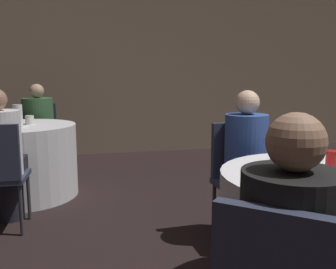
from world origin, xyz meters
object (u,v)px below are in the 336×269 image
at_px(person_blue_shirt, 250,170).
at_px(chair_far_north, 40,132).
at_px(person_white_shirt, 2,157).
at_px(table_near, 320,241).
at_px(bottle_far, 18,116).
at_px(soda_can_blue, 276,152).
at_px(person_green_jacket, 38,129).
at_px(chair_near_north, 239,169).
at_px(table_far, 23,161).
at_px(soda_can_red, 332,162).

bearing_deg(person_blue_shirt, chair_far_north, -59.30).
height_order(person_blue_shirt, person_white_shirt, person_white_shirt).
relative_size(table_near, bottle_far, 4.85).
bearing_deg(soda_can_blue, bottle_far, 132.00).
bearing_deg(person_green_jacket, chair_near_north, 132.94).
bearing_deg(table_far, person_blue_shirt, -41.20).
height_order(soda_can_blue, bottle_far, bottle_far).
xyz_separation_m(chair_far_north, person_blue_shirt, (1.71, -2.53, 0.04)).
bearing_deg(bottle_far, person_blue_shirt, -38.32).
bearing_deg(soda_can_blue, table_near, -67.34).
relative_size(table_near, table_far, 0.98).
bearing_deg(soda_can_red, table_near, 161.60).
bearing_deg(person_white_shirt, chair_far_north, 88.33).
relative_size(table_near, person_green_jacket, 0.94).
xyz_separation_m(table_far, chair_near_north, (1.79, -1.41, 0.16)).
relative_size(table_far, chair_far_north, 1.23).
bearing_deg(bottle_far, person_green_jacket, 86.23).
relative_size(table_near, chair_near_north, 1.21).
xyz_separation_m(person_white_shirt, soda_can_red, (1.91, -1.57, 0.22)).
relative_size(chair_far_north, bottle_far, 4.01).
relative_size(chair_far_north, person_green_jacket, 0.78).
relative_size(person_blue_shirt, person_green_jacket, 1.00).
distance_m(person_blue_shirt, soda_can_blue, 0.55).
distance_m(chair_far_north, soda_can_blue, 3.45).
relative_size(person_white_shirt, person_green_jacket, 1.00).
distance_m(table_near, chair_far_north, 3.75).
bearing_deg(table_near, person_blue_shirt, 93.42).
height_order(table_far, person_blue_shirt, person_blue_shirt).
distance_m(person_green_jacket, bottle_far, 1.00).
bearing_deg(table_near, table_far, 128.10).
bearing_deg(table_near, soda_can_red, -18.40).
bearing_deg(person_white_shirt, person_green_jacket, 88.46).
relative_size(chair_near_north, person_blue_shirt, 0.78).
height_order(chair_far_north, soda_can_blue, chair_far_north).
distance_m(person_green_jacket, soda_can_blue, 3.32).
height_order(chair_near_north, soda_can_red, chair_near_north).
distance_m(chair_far_north, bottle_far, 1.16).
relative_size(table_far, person_green_jacket, 0.96).
relative_size(soda_can_blue, bottle_far, 0.55).
relative_size(person_green_jacket, bottle_far, 5.16).
height_order(soda_can_red, soda_can_blue, same).
relative_size(person_blue_shirt, bottle_far, 5.17).
height_order(chair_near_north, chair_far_north, same).
distance_m(table_far, soda_can_red, 3.05).
bearing_deg(chair_near_north, person_green_jacket, -55.56).
bearing_deg(chair_far_north, soda_can_blue, 123.57).
bearing_deg(chair_near_north, chair_far_north, -57.62).
height_order(chair_near_north, person_white_shirt, person_white_shirt).
xyz_separation_m(soda_can_red, bottle_far, (-1.87, 2.21, 0.05)).
bearing_deg(person_green_jacket, soda_can_blue, 125.05).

